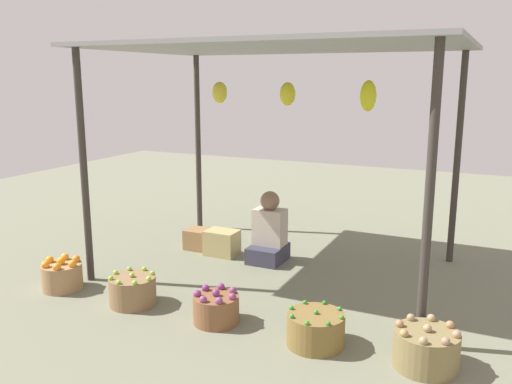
% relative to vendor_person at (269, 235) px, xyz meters
% --- Properties ---
extents(ground_plane, '(14.00, 14.00, 0.00)m').
position_rel_vendor_person_xyz_m(ground_plane, '(0.21, -0.23, -0.30)').
color(ground_plane, slate).
extents(market_stall_structure, '(3.50, 2.41, 2.30)m').
position_rel_vendor_person_xyz_m(market_stall_structure, '(0.21, -0.22, 1.83)').
color(market_stall_structure, '#38332D').
rests_on(market_stall_structure, ground).
extents(vendor_person, '(0.36, 0.44, 0.78)m').
position_rel_vendor_person_xyz_m(vendor_person, '(0.00, 0.00, 0.00)').
color(vendor_person, '#363548').
rests_on(vendor_person, ground).
extents(basket_oranges, '(0.38, 0.38, 0.32)m').
position_rel_vendor_person_xyz_m(basket_oranges, '(-1.46, -1.59, -0.16)').
color(basket_oranges, '#9C764F').
rests_on(basket_oranges, ground).
extents(basket_limes, '(0.41, 0.41, 0.30)m').
position_rel_vendor_person_xyz_m(basket_limes, '(-0.63, -1.59, -0.17)').
color(basket_limes, olive).
rests_on(basket_limes, ground).
extents(basket_purple_onions, '(0.38, 0.38, 0.29)m').
position_rel_vendor_person_xyz_m(basket_purple_onions, '(0.22, -1.59, -0.17)').
color(basket_purple_onions, brown).
rests_on(basket_purple_onions, ground).
extents(basket_green_chilies, '(0.44, 0.44, 0.28)m').
position_rel_vendor_person_xyz_m(basket_green_chilies, '(1.10, -1.60, -0.17)').
color(basket_green_chilies, olive).
rests_on(basket_green_chilies, ground).
extents(basket_potatoes, '(0.45, 0.45, 0.32)m').
position_rel_vendor_person_xyz_m(basket_potatoes, '(1.90, -1.58, -0.16)').
color(basket_potatoes, olive).
rests_on(basket_potatoes, ground).
extents(wooden_crate_near_vendor, '(0.38, 0.27, 0.24)m').
position_rel_vendor_person_xyz_m(wooden_crate_near_vendor, '(-0.87, 0.03, -0.18)').
color(wooden_crate_near_vendor, olive).
rests_on(wooden_crate_near_vendor, ground).
extents(wooden_crate_stacked_rear, '(0.36, 0.27, 0.29)m').
position_rel_vendor_person_xyz_m(wooden_crate_stacked_rear, '(-0.56, -0.05, -0.16)').
color(wooden_crate_stacked_rear, tan).
rests_on(wooden_crate_stacked_rear, ground).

